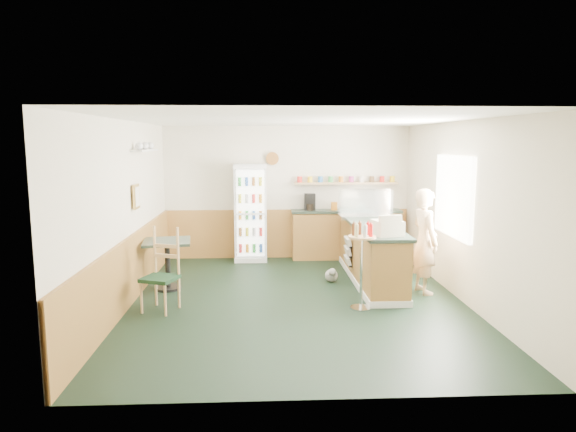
{
  "coord_description": "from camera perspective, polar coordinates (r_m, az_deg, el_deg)",
  "views": [
    {
      "loc": [
        -0.49,
        -7.48,
        2.4
      ],
      "look_at": [
        -0.1,
        0.6,
        1.21
      ],
      "focal_mm": 32.0,
      "sensor_mm": 36.0,
      "label": 1
    }
  ],
  "objects": [
    {
      "name": "cafe_table",
      "position": [
        8.55,
        -13.26,
        -4.24
      ],
      "size": [
        0.83,
        0.83,
        0.81
      ],
      "rotation": [
        0.0,
        0.0,
        0.13
      ],
      "color": "black",
      "rests_on": "ground"
    },
    {
      "name": "drinks_fridge",
      "position": [
        10.32,
        -4.18,
        0.37
      ],
      "size": [
        0.64,
        0.54,
        1.95
      ],
      "color": "silver",
      "rests_on": "ground"
    },
    {
      "name": "cafe_chair",
      "position": [
        7.59,
        -13.95,
        -5.49
      ],
      "size": [
        0.57,
        0.57,
        1.19
      ],
      "rotation": [
        0.0,
        0.0,
        -0.35
      ],
      "color": "black",
      "rests_on": "ground"
    },
    {
      "name": "service_counter",
      "position": [
        8.96,
        9.16,
        -4.27
      ],
      "size": [
        0.68,
        3.01,
        1.01
      ],
      "color": "#A66F35",
      "rests_on": "ground"
    },
    {
      "name": "cash_register",
      "position": [
        7.77,
        10.96,
        -1.29
      ],
      "size": [
        0.46,
        0.47,
        0.22
      ],
      "primitive_type": "cube",
      "rotation": [
        0.0,
        0.0,
        0.2
      ],
      "color": "beige",
      "rests_on": "service_counter"
    },
    {
      "name": "display_case",
      "position": [
        9.38,
        8.55,
        1.33
      ],
      "size": [
        0.92,
        0.48,
        0.53
      ],
      "color": "silver",
      "rests_on": "service_counter"
    },
    {
      "name": "back_counter",
      "position": [
        10.58,
        6.39,
        -1.78
      ],
      "size": [
        2.24,
        0.42,
        1.69
      ],
      "color": "#A66F35",
      "rests_on": "ground"
    },
    {
      "name": "dog_doorstop",
      "position": [
        8.88,
        4.86,
        -6.55
      ],
      "size": [
        0.22,
        0.28,
        0.26
      ],
      "rotation": [
        0.0,
        0.0,
        0.42
      ],
      "color": "gray",
      "rests_on": "ground"
    },
    {
      "name": "room_envelope",
      "position": [
        8.26,
        -0.94,
        2.25
      ],
      "size": [
        5.04,
        6.02,
        2.72
      ],
      "color": "beige",
      "rests_on": "ground"
    },
    {
      "name": "shopkeeper",
      "position": [
        8.38,
        14.94,
        -2.73
      ],
      "size": [
        0.49,
        0.62,
        1.67
      ],
      "primitive_type": "imported",
      "rotation": [
        0.0,
        0.0,
        1.75
      ],
      "color": "tan",
      "rests_on": "ground"
    },
    {
      "name": "newspaper_rack",
      "position": [
        9.11,
        6.67,
        -3.91
      ],
      "size": [
        0.09,
        0.41,
        0.49
      ],
      "color": "black",
      "rests_on": "ground"
    },
    {
      "name": "ground",
      "position": [
        7.87,
        0.94,
        -9.42
      ],
      "size": [
        6.0,
        6.0,
        0.0
      ],
      "primitive_type": "plane",
      "color": "black",
      "rests_on": "ground"
    },
    {
      "name": "condiment_stand",
      "position": [
        7.39,
        8.2,
        -4.22
      ],
      "size": [
        0.4,
        0.4,
        1.24
      ],
      "rotation": [
        0.0,
        0.0,
        -0.39
      ],
      "color": "silver",
      "rests_on": "ground"
    }
  ]
}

